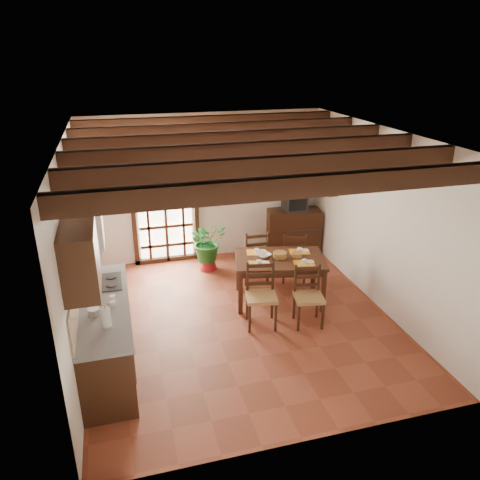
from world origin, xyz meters
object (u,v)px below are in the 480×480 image
object	(u,v)px
chair_far_left	(254,265)
crt_tv	(295,201)
chair_near_right	(308,307)
potted_plant	(208,241)
sideboard	(293,231)
pendant_lamp	(280,176)
kitchen_counter	(106,333)
dining_table	(280,263)
chair_near_left	(261,307)
chair_far_right	(294,265)

from	to	relation	value
chair_far_left	crt_tv	size ratio (longest dim) A/B	2.16
chair_near_right	potted_plant	distance (m)	2.49
sideboard	pendant_lamp	distance (m)	2.55
crt_tv	potted_plant	world-z (taller)	potted_plant
sideboard	pendant_lamp	size ratio (longest dim) A/B	1.24
kitchen_counter	potted_plant	distance (m)	3.08
dining_table	chair_near_left	bearing A→B (deg)	-116.11
kitchen_counter	chair_near_left	world-z (taller)	kitchen_counter
dining_table	crt_tv	distance (m)	2.08
chair_near_left	potted_plant	bearing A→B (deg)	110.78
chair_near_right	potted_plant	world-z (taller)	potted_plant
chair_far_right	sideboard	world-z (taller)	chair_far_right
chair_far_left	chair_near_left	bearing A→B (deg)	78.60
chair_near_left	crt_tv	bearing A→B (deg)	69.58
sideboard	pendant_lamp	world-z (taller)	pendant_lamp
chair_near_right	pendant_lamp	xyz separation A→B (m)	(-0.18, 0.88, 1.79)
potted_plant	pendant_lamp	size ratio (longest dim) A/B	2.39
chair_near_right	potted_plant	bearing A→B (deg)	125.39
chair_near_left	pendant_lamp	size ratio (longest dim) A/B	1.14
dining_table	crt_tv	bearing A→B (deg)	74.92
sideboard	potted_plant	size ratio (longest dim) A/B	0.52
dining_table	chair_near_left	size ratio (longest dim) A/B	1.64
dining_table	chair_far_right	bearing A→B (deg)	64.02
sideboard	crt_tv	world-z (taller)	crt_tv
dining_table	chair_near_left	world-z (taller)	chair_near_left
kitchen_counter	dining_table	xyz separation A→B (m)	(2.72, 1.01, 0.19)
dining_table	chair_near_right	distance (m)	0.89
chair_near_left	chair_far_right	distance (m)	1.60
chair_near_left	chair_far_left	size ratio (longest dim) A/B	0.98
chair_far_right	potted_plant	bearing A→B (deg)	-13.55
chair_far_left	pendant_lamp	bearing A→B (deg)	106.48
chair_far_right	chair_near_left	bearing A→B (deg)	68.50
kitchen_counter	chair_near_left	distance (m)	2.25
chair_far_left	potted_plant	bearing A→B (deg)	-42.41
chair_far_left	crt_tv	distance (m)	1.71
chair_near_right	potted_plant	size ratio (longest dim) A/B	0.45
chair_far_left	potted_plant	xyz separation A→B (m)	(-0.70, 0.67, 0.26)
kitchen_counter	chair_near_right	size ratio (longest dim) A/B	2.48
potted_plant	pendant_lamp	bearing A→B (deg)	-56.95
chair_near_left	chair_far_left	xyz separation A→B (m)	(0.32, 1.40, 0.01)
kitchen_counter	chair_far_right	world-z (taller)	kitchen_counter
dining_table	chair_near_right	world-z (taller)	chair_near_right
chair_near_left	sideboard	world-z (taller)	chair_near_left
pendant_lamp	dining_table	bearing A→B (deg)	-90.00
chair_far_left	sideboard	distance (m)	1.54
kitchen_counter	chair_near_right	world-z (taller)	kitchen_counter
chair_near_left	chair_near_right	size ratio (longest dim) A/B	1.06
crt_tv	pendant_lamp	xyz separation A→B (m)	(-0.95, -1.71, 1.00)
dining_table	chair_near_right	xyz separation A→B (m)	(0.18, -0.78, -0.38)
chair_far_right	crt_tv	bearing A→B (deg)	-93.64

